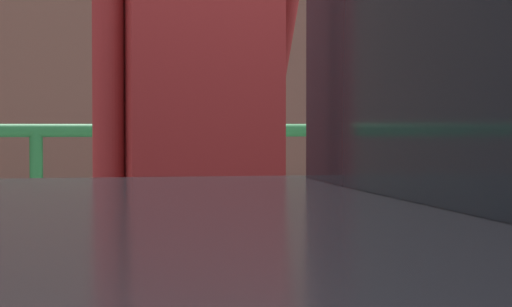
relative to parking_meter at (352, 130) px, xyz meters
The scene contains 4 objects.
parking_meter is the anchor object (origin of this frame).
pedestrian_at_meter 0.47m from the parking_meter, behind, with size 0.63×0.49×1.75m.
background_railing 1.67m from the parking_meter, 87.25° to the left, with size 24.06×0.06×1.09m.
backdrop_wall 4.87m from the parking_meter, 89.06° to the left, with size 32.00×0.50×3.68m, color brown.
Camera 1 is at (-0.88, -2.32, 1.22)m, focal length 68.23 mm.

